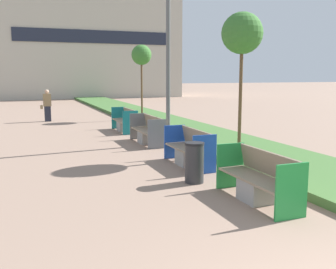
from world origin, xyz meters
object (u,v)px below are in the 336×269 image
(bench_green_frame, at_px, (258,182))
(sapling_tree_near, at_px, (242,34))
(bench_teal_frame, at_px, (125,123))
(litter_bin, at_px, (194,162))
(bench_grey_frame, at_px, (148,133))
(pedestrian_walking, at_px, (47,105))
(bench_blue_frame, at_px, (189,151))
(street_lamp_post, at_px, (168,8))
(sapling_tree_far, at_px, (141,56))

(bench_green_frame, relative_size, sapling_tree_near, 0.49)
(bench_teal_frame, xyz_separation_m, litter_bin, (-0.58, -8.14, 0.08))
(bench_grey_frame, xyz_separation_m, litter_bin, (-0.58, -5.06, 0.08))
(pedestrian_walking, bearing_deg, bench_blue_frame, -76.30)
(bench_grey_frame, height_order, litter_bin, bench_grey_frame)
(litter_bin, relative_size, street_lamp_post, 0.11)
(litter_bin, relative_size, sapling_tree_far, 0.23)
(bench_teal_frame, bearing_deg, sapling_tree_near, -71.57)
(litter_bin, bearing_deg, sapling_tree_near, 42.53)
(sapling_tree_far, relative_size, pedestrian_walking, 2.41)
(bench_green_frame, bearing_deg, bench_blue_frame, 90.02)
(bench_blue_frame, xyz_separation_m, sapling_tree_far, (1.94, 10.48, 2.92))
(bench_teal_frame, distance_m, pedestrian_walking, 5.51)
(bench_grey_frame, relative_size, bench_teal_frame, 1.08)
(sapling_tree_far, xyz_separation_m, pedestrian_walking, (-4.70, 0.84, -2.48))
(litter_bin, bearing_deg, bench_green_frame, -70.08)
(bench_blue_frame, distance_m, bench_grey_frame, 3.50)
(sapling_tree_near, bearing_deg, bench_teal_frame, 108.43)
(bench_blue_frame, xyz_separation_m, litter_bin, (-0.58, -1.56, 0.09))
(bench_green_frame, distance_m, sapling_tree_far, 14.09)
(bench_blue_frame, relative_size, pedestrian_walking, 1.22)
(litter_bin, bearing_deg, street_lamp_post, 75.84)
(sapling_tree_near, xyz_separation_m, sapling_tree_far, (0.00, 9.73, -0.19))
(bench_teal_frame, bearing_deg, street_lamp_post, -79.80)
(bench_green_frame, height_order, bench_grey_frame, same)
(litter_bin, xyz_separation_m, street_lamp_post, (1.19, 4.73, 4.03))
(bench_green_frame, relative_size, litter_bin, 2.26)
(bench_green_frame, distance_m, bench_teal_frame, 9.74)
(bench_blue_frame, bearing_deg, pedestrian_walking, 103.70)
(sapling_tree_near, bearing_deg, litter_bin, -137.47)
(pedestrian_walking, bearing_deg, bench_grey_frame, -70.54)
(street_lamp_post, relative_size, sapling_tree_near, 1.99)
(street_lamp_post, relative_size, pedestrian_walking, 5.12)
(bench_green_frame, bearing_deg, litter_bin, 109.92)
(bench_green_frame, height_order, sapling_tree_far, sapling_tree_far)
(bench_green_frame, xyz_separation_m, bench_blue_frame, (-0.00, 3.16, -0.00))
(street_lamp_post, height_order, pedestrian_walking, street_lamp_post)
(sapling_tree_far, bearing_deg, bench_teal_frame, -116.45)
(bench_grey_frame, relative_size, street_lamp_post, 0.26)
(bench_grey_frame, bearing_deg, street_lamp_post, -28.78)
(bench_blue_frame, xyz_separation_m, pedestrian_walking, (-2.76, 11.32, 0.44))
(bench_green_frame, bearing_deg, pedestrian_walking, 100.80)
(bench_grey_frame, height_order, street_lamp_post, street_lamp_post)
(bench_grey_frame, bearing_deg, litter_bin, -96.54)
(bench_teal_frame, bearing_deg, bench_grey_frame, -89.96)
(bench_grey_frame, relative_size, litter_bin, 2.38)
(bench_blue_frame, bearing_deg, bench_teal_frame, 90.00)
(litter_bin, bearing_deg, pedestrian_walking, 99.61)
(bench_green_frame, xyz_separation_m, litter_bin, (-0.58, 1.60, 0.08))
(sapling_tree_far, bearing_deg, street_lamp_post, -100.29)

